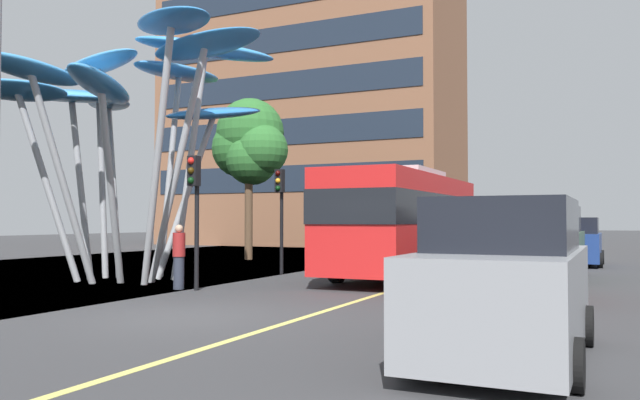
{
  "coord_description": "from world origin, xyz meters",
  "views": [
    {
      "loc": [
        7.68,
        -10.12,
        1.86
      ],
      "look_at": [
        -0.77,
        7.95,
        2.5
      ],
      "focal_mm": 35.73,
      "sensor_mm": 36.0,
      "label": 1
    }
  ],
  "objects": [
    {
      "name": "car_side_street",
      "position": [
        6.11,
        18.25,
        0.94
      ],
      "size": [
        2.08,
        4.01,
        1.98
      ],
      "color": "navy",
      "rests_on": "ground"
    },
    {
      "name": "street_lamp",
      "position": [
        -3.53,
        -1.15,
        5.59
      ],
      "size": [
        1.83,
        0.44,
        8.92
      ],
      "color": "gray",
      "rests_on": "ground"
    },
    {
      "name": "car_parked_mid",
      "position": [
        5.67,
        5.95,
        1.06
      ],
      "size": [
        2.04,
        4.14,
        2.27
      ],
      "color": "maroon",
      "rests_on": "ground"
    },
    {
      "name": "car_parked_far",
      "position": [
        5.75,
        11.84,
        1.08
      ],
      "size": [
        1.99,
        4.46,
        2.32
      ],
      "color": "#2D5138",
      "rests_on": "ground"
    },
    {
      "name": "pedestrian",
      "position": [
        -3.08,
        3.87,
        0.88
      ],
      "size": [
        0.34,
        0.34,
        1.75
      ],
      "color": "#2D3342",
      "rests_on": "ground"
    },
    {
      "name": "car_parked_near",
      "position": [
        6.31,
        -1.3,
        1.01
      ],
      "size": [
        2.06,
        4.54,
        2.15
      ],
      "color": "gray",
      "rests_on": "ground"
    },
    {
      "name": "tree_pavement_near",
      "position": [
        -8.47,
        16.37,
        5.56
      ],
      "size": [
        4.12,
        3.47,
        7.85
      ],
      "color": "brown",
      "rests_on": "ground"
    },
    {
      "name": "red_bus",
      "position": [
        1.38,
        9.93,
        1.93
      ],
      "size": [
        2.84,
        9.73,
        3.52
      ],
      "color": "red",
      "rests_on": "ground"
    },
    {
      "name": "traffic_light_island_mid",
      "position": [
        -2.8,
        11.91,
        2.35
      ],
      "size": [
        0.28,
        0.42,
        3.23
      ],
      "color": "black",
      "rests_on": "ground"
    },
    {
      "name": "traffic_light_kerb_far",
      "position": [
        -2.85,
        9.16,
        2.62
      ],
      "size": [
        0.28,
        0.42,
        3.62
      ],
      "color": "black",
      "rests_on": "ground"
    },
    {
      "name": "backdrop_building",
      "position": [
        -13.85,
        34.18,
        13.22
      ],
      "size": [
        22.19,
        10.18,
        26.42
      ],
      "color": "brown",
      "rests_on": "ground"
    },
    {
      "name": "traffic_light_kerb_near",
      "position": [
        -2.48,
        3.74,
        2.59
      ],
      "size": [
        0.28,
        0.42,
        3.57
      ],
      "color": "black",
      "rests_on": "ground"
    },
    {
      "name": "ground",
      "position": [
        -0.67,
        0.0,
        -0.05
      ],
      "size": [
        120.0,
        240.0,
        0.1
      ],
      "color": "#38383A"
    },
    {
      "name": "leaf_sculpture",
      "position": [
        -5.98,
        5.28,
        5.97
      ],
      "size": [
        9.65,
        9.28,
        7.77
      ],
      "color": "#9EA0A5",
      "rests_on": "ground"
    }
  ]
}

